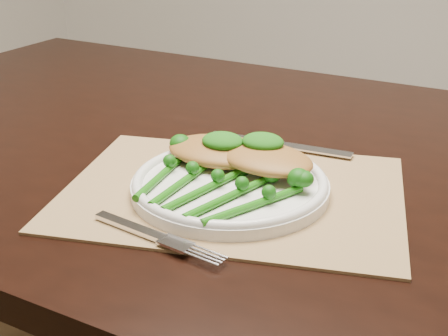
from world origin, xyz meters
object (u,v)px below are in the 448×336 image
at_px(dinner_plate, 230,184).
at_px(chicken_fillet_left, 219,151).
at_px(placemat, 233,192).
at_px(broccolini_bundle, 206,189).

distance_m(dinner_plate, chicken_fillet_left, 0.07).
xyz_separation_m(dinner_plate, chicken_fillet_left, (-0.04, 0.06, 0.02)).
bearing_deg(placemat, broccolini_bundle, -121.00).
bearing_deg(broccolini_bundle, dinner_plate, 83.09).
distance_m(dinner_plate, broccolini_bundle, 0.04).
height_order(placemat, dinner_plate, dinner_plate).
bearing_deg(broccolini_bundle, placemat, 83.07).
bearing_deg(chicken_fillet_left, broccolini_bundle, -76.69).
height_order(placemat, chicken_fillet_left, chicken_fillet_left).
distance_m(placemat, dinner_plate, 0.01).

